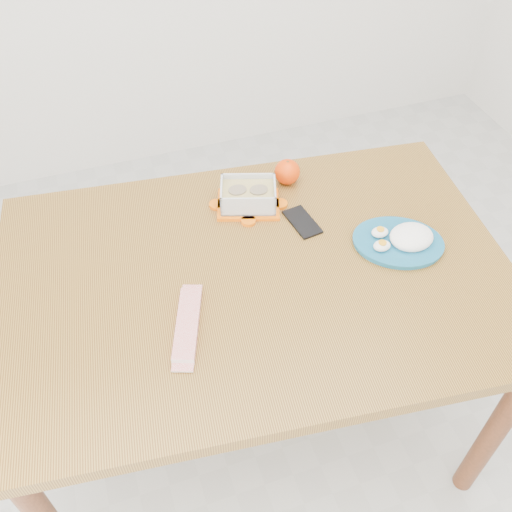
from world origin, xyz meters
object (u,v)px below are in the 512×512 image
object	(u,v)px
dining_table	(256,294)
orange_fruit	(287,172)
rice_plate	(403,239)
food_container	(248,196)
smartphone	(302,222)

from	to	relation	value
dining_table	orange_fruit	size ratio (longest dim) A/B	18.56
rice_plate	food_container	bearing A→B (deg)	166.90
rice_plate	orange_fruit	bearing A→B (deg)	146.09
orange_fruit	rice_plate	world-z (taller)	orange_fruit
food_container	smartphone	size ratio (longest dim) A/B	1.69
rice_plate	smartphone	bearing A→B (deg)	169.72
rice_plate	smartphone	distance (m)	0.28
food_container	smartphone	world-z (taller)	food_container
dining_table	rice_plate	world-z (taller)	rice_plate
dining_table	orange_fruit	distance (m)	0.40
dining_table	orange_fruit	world-z (taller)	orange_fruit
rice_plate	smartphone	xyz separation A→B (m)	(-0.22, 0.17, -0.02)
food_container	smartphone	distance (m)	0.17
orange_fruit	rice_plate	xyz separation A→B (m)	(0.20, -0.35, -0.02)
food_container	orange_fruit	world-z (taller)	orange_fruit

